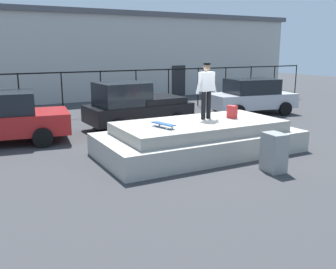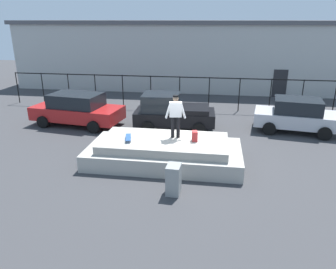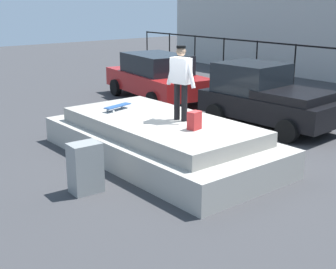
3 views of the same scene
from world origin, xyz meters
name	(u,v)px [view 3 (image 3 of 3)]	position (x,y,z in m)	size (l,w,h in m)	color
ground_plane	(190,160)	(0.00, 0.00, 0.00)	(60.00, 60.00, 0.00)	#38383A
concrete_ledge	(160,140)	(-0.58, -0.44, 0.44)	(6.07, 2.98, 0.96)	#ADA89E
skateboarder	(181,78)	(-0.17, -0.15, 1.96)	(0.84, 0.31, 1.71)	black
skateboard	(118,106)	(-1.96, -0.71, 1.07)	(0.39, 0.84, 0.12)	#264C8C
backpack	(194,120)	(0.62, -0.44, 1.16)	(0.28, 0.20, 0.40)	red
car_red_sedan_near	(157,76)	(-5.98, 3.67, 0.88)	(5.02, 2.73, 1.71)	#B21E1E
car_black_pickup_mid	(266,97)	(-0.86, 3.77, 0.91)	(4.18, 2.26, 1.84)	black
utility_box	(85,168)	(0.12, -2.86, 0.50)	(0.44, 0.60, 1.01)	gray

